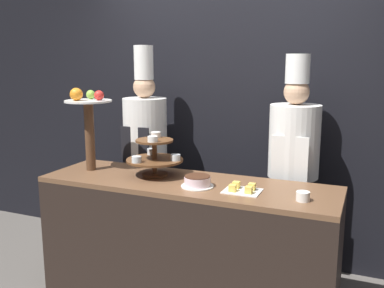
% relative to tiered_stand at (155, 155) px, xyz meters
% --- Properties ---
extents(wall_back, '(10.00, 0.06, 2.80)m').
position_rel_tiered_stand_xyz_m(wall_back, '(0.28, 0.90, 0.32)').
color(wall_back, black).
rests_on(wall_back, ground_plane).
extents(buffet_counter, '(2.09, 0.62, 0.93)m').
position_rel_tiered_stand_xyz_m(buffet_counter, '(0.28, -0.06, -0.61)').
color(buffet_counter, black).
rests_on(buffet_counter, ground_plane).
extents(tiered_stand, '(0.42, 0.42, 0.31)m').
position_rel_tiered_stand_xyz_m(tiered_stand, '(0.00, 0.00, 0.00)').
color(tiered_stand, brown).
rests_on(tiered_stand, buffet_counter).
extents(fruit_pedestal, '(0.35, 0.35, 0.63)m').
position_rel_tiered_stand_xyz_m(fruit_pedestal, '(-0.54, -0.05, 0.27)').
color(fruit_pedestal, brown).
rests_on(fruit_pedestal, buffet_counter).
extents(cake_round, '(0.22, 0.22, 0.08)m').
position_rel_tiered_stand_xyz_m(cake_round, '(0.40, -0.14, -0.12)').
color(cake_round, white).
rests_on(cake_round, buffet_counter).
extents(cup_white, '(0.08, 0.08, 0.06)m').
position_rel_tiered_stand_xyz_m(cup_white, '(1.09, -0.17, -0.12)').
color(cup_white, white).
rests_on(cup_white, buffet_counter).
extents(cake_square_tray, '(0.24, 0.19, 0.05)m').
position_rel_tiered_stand_xyz_m(cake_square_tray, '(0.70, -0.13, -0.14)').
color(cake_square_tray, white).
rests_on(cake_square_tray, buffet_counter).
extents(chef_left, '(0.38, 0.38, 1.88)m').
position_rel_tiered_stand_xyz_m(chef_left, '(-0.37, 0.53, -0.08)').
color(chef_left, black).
rests_on(chef_left, ground_plane).
extents(chef_center_left, '(0.38, 0.38, 1.81)m').
position_rel_tiered_stand_xyz_m(chef_center_left, '(0.91, 0.53, -0.09)').
color(chef_center_left, '#38332D').
rests_on(chef_center_left, ground_plane).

